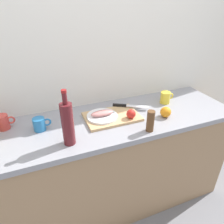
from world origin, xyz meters
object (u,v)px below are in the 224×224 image
chef_knife (126,106)px  coffee_mug_1 (40,124)px  cutting_board (112,117)px  wine_bottle (68,123)px  fish_fillet (102,113)px  coffee_mug_2 (166,97)px  pepper_mill (150,121)px  white_plate (102,116)px  coffee_mug_0 (3,122)px

chef_knife → coffee_mug_1: 0.68m
cutting_board → coffee_mug_1: (-0.52, 0.03, 0.04)m
wine_bottle → coffee_mug_1: size_ratio=2.95×
fish_fillet → coffee_mug_2: bearing=5.8°
wine_bottle → pepper_mill: wine_bottle is taller
white_plate → coffee_mug_2: bearing=5.8°
cutting_board → wine_bottle: bearing=-152.1°
coffee_mug_0 → pepper_mill: (0.92, -0.40, 0.02)m
fish_fillet → coffee_mug_0: coffee_mug_0 is taller
fish_fillet → chef_knife: fish_fillet is taller
pepper_mill → chef_knife: bearing=92.4°
wine_bottle → coffee_mug_2: (0.88, 0.26, -0.09)m
white_plate → fish_fillet: 0.03m
chef_knife → coffee_mug_1: (-0.67, -0.06, 0.02)m
white_plate → coffee_mug_2: (0.60, 0.06, 0.02)m
white_plate → wine_bottle: (-0.28, -0.20, 0.12)m
cutting_board → coffee_mug_2: 0.53m
fish_fillet → coffee_mug_1: size_ratio=1.41×
fish_fillet → coffee_mug_2: (0.60, 0.06, -0.00)m
cutting_board → pepper_mill: size_ratio=2.68×
chef_knife → cutting_board: bearing=-120.6°
chef_knife → pepper_mill: size_ratio=1.76×
cutting_board → chef_knife: bearing=29.9°
chef_knife → fish_fillet: bearing=-130.7°
coffee_mug_0 → coffee_mug_1: bearing=-25.5°
chef_knife → coffee_mug_0: 0.91m
chef_knife → wine_bottle: bearing=-122.0°
wine_bottle → pepper_mill: 0.54m
coffee_mug_2 → pepper_mill: 0.47m
fish_fillet → pepper_mill: size_ratio=1.13×
coffee_mug_1 → coffee_mug_2: bearing=1.9°
chef_knife → pepper_mill: (0.01, -0.35, 0.05)m
chef_knife → pepper_mill: pepper_mill is taller
fish_fillet → cutting_board: bearing=-5.2°
white_plate → coffee_mug_2: size_ratio=1.87×
white_plate → chef_knife: 0.25m
pepper_mill → coffee_mug_2: bearing=43.0°
pepper_mill → cutting_board: bearing=124.3°
cutting_board → coffee_mug_0: size_ratio=3.30×
wine_bottle → coffee_mug_2: bearing=16.3°
coffee_mug_2 → pepper_mill: size_ratio=0.81×
fish_fillet → coffee_mug_1: 0.44m
coffee_mug_1 → cutting_board: bearing=-3.6°
white_plate → wine_bottle: 0.36m
coffee_mug_2 → cutting_board: bearing=-172.6°
white_plate → coffee_mug_1: 0.44m
chef_knife → coffee_mug_2: (0.36, -0.02, 0.02)m
coffee_mug_0 → coffee_mug_1: (0.23, -0.11, -0.01)m
white_plate → coffee_mug_1: size_ratio=1.88×
coffee_mug_0 → white_plate: bearing=-11.4°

